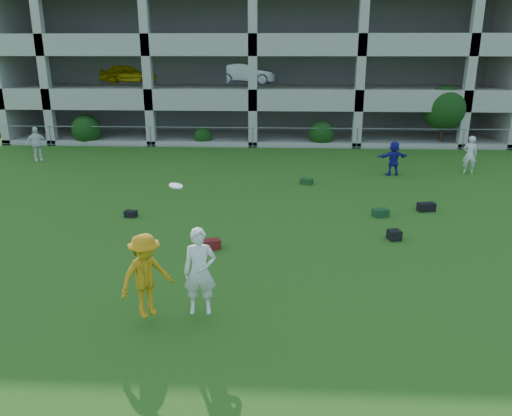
# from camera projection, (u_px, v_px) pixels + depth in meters

# --- Properties ---
(ground) EXTENTS (100.00, 100.00, 0.00)m
(ground) POSITION_uv_depth(u_px,v_px,m) (204.00, 309.00, 10.98)
(ground) COLOR #235114
(ground) RESTS_ON ground
(bystander_b) EXTENTS (1.09, 0.93, 1.75)m
(bystander_b) POSITION_uv_depth(u_px,v_px,m) (36.00, 144.00, 25.30)
(bystander_b) COLOR white
(bystander_b) RESTS_ON ground
(bystander_d) EXTENTS (1.51, 0.79, 1.56)m
(bystander_d) POSITION_uv_depth(u_px,v_px,m) (394.00, 158.00, 22.46)
(bystander_d) COLOR #202295
(bystander_d) RESTS_ON ground
(bystander_e) EXTENTS (0.69, 0.51, 1.74)m
(bystander_e) POSITION_uv_depth(u_px,v_px,m) (470.00, 155.00, 22.77)
(bystander_e) COLOR silver
(bystander_e) RESTS_ON ground
(bag_red_a) EXTENTS (0.62, 0.47, 0.28)m
(bag_red_a) POSITION_uv_depth(u_px,v_px,m) (211.00, 244.00, 14.24)
(bag_red_a) COLOR #54170E
(bag_red_a) RESTS_ON ground
(bag_black_b) EXTENTS (0.44, 0.32, 0.22)m
(bag_black_b) POSITION_uv_depth(u_px,v_px,m) (131.00, 214.00, 16.99)
(bag_black_b) COLOR black
(bag_black_b) RESTS_ON ground
(bag_green_c) EXTENTS (0.58, 0.47, 0.26)m
(bag_green_c) POSITION_uv_depth(u_px,v_px,m) (380.00, 213.00, 17.04)
(bag_green_c) COLOR #12331B
(bag_green_c) RESTS_ON ground
(crate_d) EXTENTS (0.43, 0.43, 0.30)m
(crate_d) POSITION_uv_depth(u_px,v_px,m) (394.00, 235.00, 14.94)
(crate_d) COLOR black
(crate_d) RESTS_ON ground
(bag_black_e) EXTENTS (0.65, 0.41, 0.30)m
(bag_black_e) POSITION_uv_depth(u_px,v_px,m) (426.00, 207.00, 17.59)
(bag_black_e) COLOR black
(bag_black_e) RESTS_ON ground
(bag_green_g) EXTENTS (0.58, 0.48, 0.25)m
(bag_green_g) POSITION_uv_depth(u_px,v_px,m) (307.00, 181.00, 21.10)
(bag_green_g) COLOR #153A1C
(bag_green_g) RESTS_ON ground
(frisbee_contest) EXTENTS (2.06, 1.27, 2.74)m
(frisbee_contest) POSITION_uv_depth(u_px,v_px,m) (162.00, 274.00, 10.09)
(frisbee_contest) COLOR orange
(frisbee_contest) RESTS_ON ground
(parking_garage) EXTENTS (30.00, 14.00, 12.00)m
(parking_garage) POSITION_uv_depth(u_px,v_px,m) (259.00, 41.00, 35.51)
(parking_garage) COLOR #9E998C
(parking_garage) RESTS_ON ground
(fence) EXTENTS (36.06, 0.06, 1.20)m
(fence) POSITION_uv_depth(u_px,v_px,m) (253.00, 137.00, 28.87)
(fence) COLOR gray
(fence) RESTS_ON ground
(shrub_row) EXTENTS (34.38, 2.52, 3.50)m
(shrub_row) POSITION_uv_depth(u_px,v_px,m) (332.00, 120.00, 29.05)
(shrub_row) COLOR #163D11
(shrub_row) RESTS_ON ground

